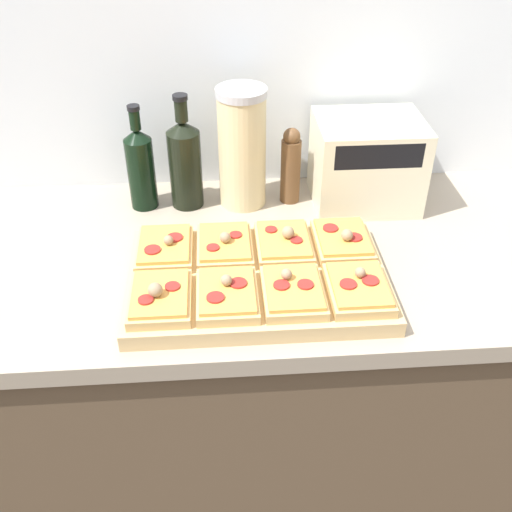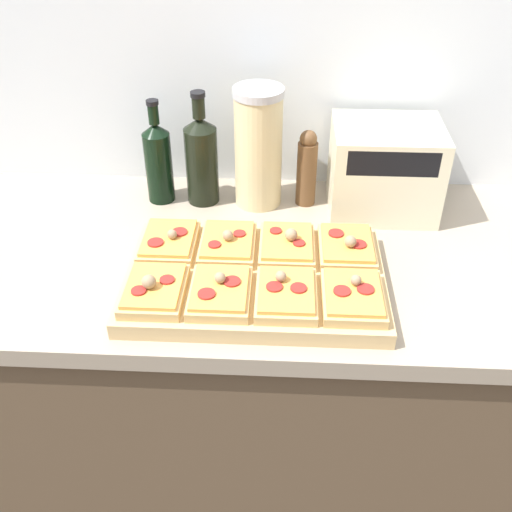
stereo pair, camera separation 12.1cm
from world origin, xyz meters
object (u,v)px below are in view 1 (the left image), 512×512
at_px(cutting_board, 257,279).
at_px(wine_bottle, 185,162).
at_px(pepper_mill, 291,166).
at_px(toaster_oven, 367,162).
at_px(grain_jar_tall, 242,148).
at_px(olive_oil_bottle, 141,167).

distance_m(cutting_board, wine_bottle, 0.38).
bearing_deg(wine_bottle, pepper_mill, 0.00).
distance_m(wine_bottle, toaster_oven, 0.44).
bearing_deg(cutting_board, toaster_oven, 48.36).
height_order(pepper_mill, toaster_oven, toaster_oven).
distance_m(cutting_board, grain_jar_tall, 0.36).
bearing_deg(grain_jar_tall, wine_bottle, 180.00).
height_order(cutting_board, olive_oil_bottle, olive_oil_bottle).
bearing_deg(cutting_board, olive_oil_bottle, 126.67).
bearing_deg(olive_oil_bottle, wine_bottle, 0.00).
bearing_deg(wine_bottle, toaster_oven, -1.90).
bearing_deg(toaster_oven, olive_oil_bottle, 178.47).
height_order(grain_jar_tall, pepper_mill, grain_jar_tall).
height_order(wine_bottle, pepper_mill, wine_bottle).
xyz_separation_m(olive_oil_bottle, wine_bottle, (0.11, 0.00, 0.01)).
xyz_separation_m(olive_oil_bottle, pepper_mill, (0.36, 0.00, -0.01)).
distance_m(olive_oil_bottle, toaster_oven, 0.54).
xyz_separation_m(cutting_board, toaster_oven, (0.29, 0.32, 0.09)).
bearing_deg(wine_bottle, cutting_board, -66.57).
distance_m(pepper_mill, toaster_oven, 0.18).
height_order(olive_oil_bottle, grain_jar_tall, grain_jar_tall).
height_order(wine_bottle, toaster_oven, wine_bottle).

